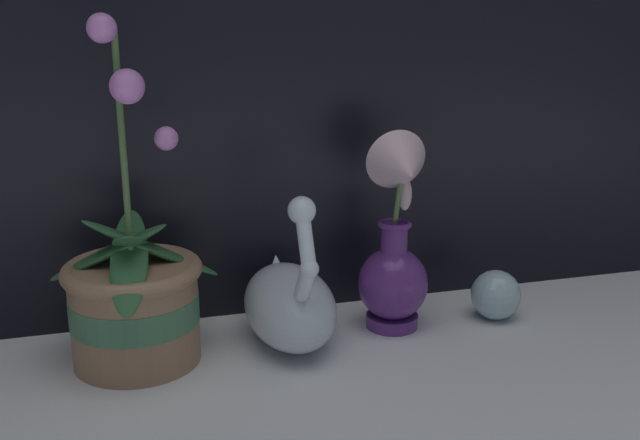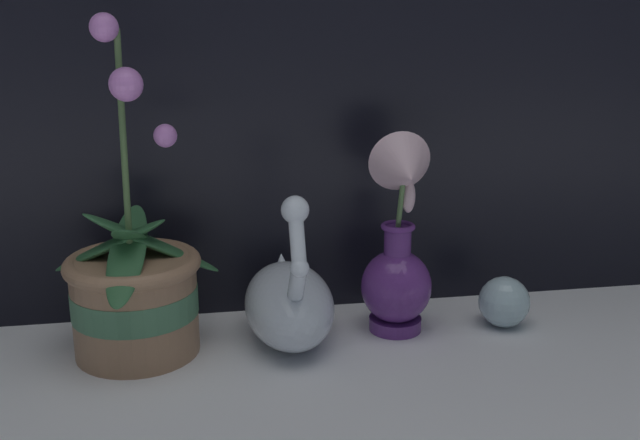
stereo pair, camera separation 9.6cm
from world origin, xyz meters
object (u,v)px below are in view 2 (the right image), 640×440
orchid_potted_plant (135,290)px  swan_figurine (289,300)px  blue_vase (399,256)px  glass_sphere (504,302)px

orchid_potted_plant → swan_figurine: (0.20, 0.00, -0.03)m
blue_vase → orchid_potted_plant: bearing=-179.5°
orchid_potted_plant → swan_figurine: bearing=0.5°
swan_figurine → glass_sphere: (0.30, -0.00, -0.02)m
blue_vase → glass_sphere: bearing=-2.2°
swan_figurine → blue_vase: (0.15, 0.00, 0.05)m
swan_figurine → glass_sphere: swan_figurine is taller
orchid_potted_plant → blue_vase: bearing=0.5°
glass_sphere → orchid_potted_plant: bearing=179.6°
blue_vase → glass_sphere: (0.15, -0.01, -0.07)m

